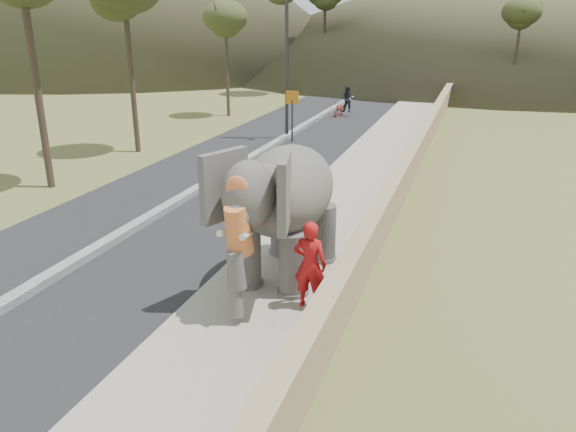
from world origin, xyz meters
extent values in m
plane|color=olive|center=(0.00, 0.00, 0.00)|extent=(160.00, 160.00, 0.00)
cube|color=black|center=(-5.00, 10.00, 0.01)|extent=(7.00, 120.00, 0.03)
cube|color=black|center=(-5.00, 10.00, 0.11)|extent=(0.35, 120.00, 0.22)
cube|color=#9E9687|center=(0.00, 10.00, 0.07)|extent=(3.00, 120.00, 0.15)
cube|color=tan|center=(1.65, 10.00, 0.55)|extent=(0.30, 120.00, 1.10)
cylinder|color=#28292D|center=(-5.00, 17.57, 4.00)|extent=(0.16, 0.16, 8.00)
cylinder|color=#2D2D33|center=(-4.50, 16.89, 1.00)|extent=(0.08, 0.08, 2.00)
cube|color=orange|center=(-4.50, 16.89, 2.10)|extent=(0.60, 0.05, 0.60)
cone|color=brown|center=(5.00, 70.00, 7.00)|extent=(80.00, 80.00, 14.00)
imported|color=#AB1213|center=(0.95, 1.53, 1.06)|extent=(0.66, 0.44, 1.82)
imported|color=#9C1A0E|center=(-4.10, 24.72, 0.45)|extent=(0.72, 1.74, 0.90)
imported|color=black|center=(-3.62, 24.72, 1.03)|extent=(0.80, 0.64, 1.55)
camera|label=1|loc=(3.77, -8.14, 5.68)|focal=35.00mm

